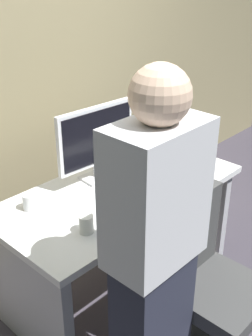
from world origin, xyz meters
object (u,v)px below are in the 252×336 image
(desk, at_px, (120,219))
(keyboard, at_px, (136,193))
(cup_by_monitor, at_px, (30,202))
(cell_phone, at_px, (196,171))
(cup_near_keyboard, at_px, (86,224))
(office_chair, at_px, (209,292))
(book_stack, at_px, (152,152))
(person_at_desk, at_px, (154,259))
(monitor, at_px, (96,139))
(mouse, at_px, (170,172))

(desk, relative_size, keyboard, 3.48)
(cup_by_monitor, relative_size, cell_phone, 0.62)
(cup_near_keyboard, xyz_separation_m, cup_by_monitor, (-0.07, 0.38, -0.00))
(office_chair, height_order, book_stack, office_chair)
(cup_by_monitor, distance_m, cell_phone, 1.06)
(desk, bearing_deg, office_chair, -96.90)
(person_at_desk, distance_m, keyboard, 0.74)
(book_stack, xyz_separation_m, cell_phone, (0.04, -0.33, -0.04))
(office_chair, distance_m, keyboard, 0.67)
(desk, height_order, person_at_desk, person_at_desk)
(office_chair, relative_size, person_at_desk, 0.57)
(monitor, bearing_deg, keyboard, -87.25)
(monitor, xyz_separation_m, cup_by_monitor, (-0.49, 0.00, -0.21))
(office_chair, bearing_deg, desk, 83.10)
(mouse, bearing_deg, monitor, 138.40)
(monitor, height_order, mouse, monitor)
(desk, distance_m, cup_by_monitor, 0.59)
(cup_near_keyboard, relative_size, cell_phone, 0.65)
(book_stack, bearing_deg, cup_by_monitor, 175.96)
(book_stack, bearing_deg, office_chair, -122.32)
(monitor, relative_size, cup_by_monitor, 6.07)
(desk, bearing_deg, cup_by_monitor, 158.71)
(desk, xyz_separation_m, person_at_desk, (-0.48, -0.66, 0.34))
(person_at_desk, distance_m, book_stack, 1.21)
(desk, relative_size, cell_phone, 10.40)
(mouse, bearing_deg, keyboard, -178.10)
(monitor, bearing_deg, person_at_desk, -119.47)
(book_stack, bearing_deg, cell_phone, -82.68)
(desk, relative_size, person_at_desk, 0.91)
(person_at_desk, relative_size, cell_phone, 11.38)
(cup_near_keyboard, bearing_deg, person_at_desk, -96.14)
(mouse, bearing_deg, person_at_desk, -145.81)
(monitor, distance_m, cup_near_keyboard, 0.61)
(office_chair, bearing_deg, person_at_desk, 173.13)
(person_at_desk, relative_size, keyboard, 3.81)
(cup_near_keyboard, relative_size, book_stack, 0.43)
(book_stack, bearing_deg, monitor, 172.02)
(book_stack, bearing_deg, keyboard, -150.19)
(keyboard, xyz_separation_m, book_stack, (0.43, 0.24, 0.04))
(cup_by_monitor, xyz_separation_m, book_stack, (0.93, -0.07, 0.00))
(office_chair, relative_size, monitor, 1.74)
(mouse, height_order, book_stack, book_stack)
(cup_near_keyboard, height_order, cell_phone, cup_near_keyboard)
(book_stack, bearing_deg, cup_near_keyboard, -160.23)
(person_at_desk, bearing_deg, desk, 54.00)
(desk, bearing_deg, book_stack, 15.98)
(keyboard, distance_m, cup_near_keyboard, 0.45)
(monitor, bearing_deg, mouse, -41.60)
(cup_by_monitor, bearing_deg, mouse, -19.93)
(mouse, relative_size, cup_near_keyboard, 1.06)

